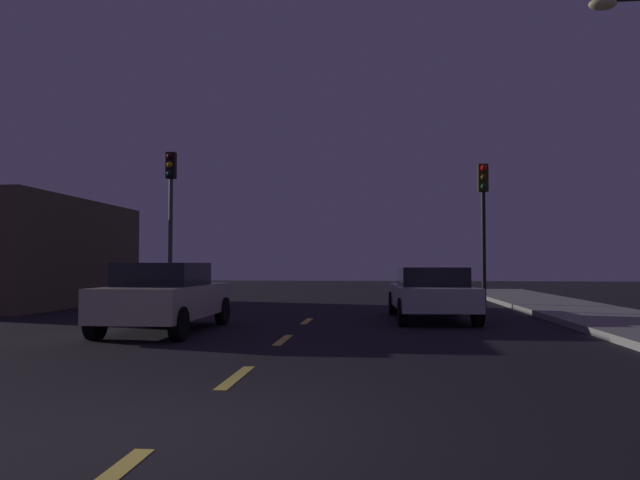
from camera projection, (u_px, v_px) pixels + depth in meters
The scene contains 9 objects.
ground_plane at pixel (288, 336), 12.05m from camera, with size 80.00×80.00×0.00m, color black.
lane_stripe_second at pixel (236, 377), 7.68m from camera, with size 0.16×1.60×0.01m, color #EACC4C.
lane_stripe_third at pixel (283, 340), 11.45m from camera, with size 0.16×1.60×0.01m, color #EACC4C.
lane_stripe_fourth at pixel (307, 321), 15.23m from camera, with size 0.16×1.60×0.01m, color #EACC4C.
traffic_signal_left at pixel (171, 199), 20.80m from camera, with size 0.32×0.38×5.24m.
traffic_signal_right at pixel (483, 207), 19.79m from camera, with size 0.32×0.38×4.67m.
car_stopped_ahead at pixel (431, 292), 15.55m from camera, with size 2.10×4.39×1.34m.
car_adjacent_lane at pixel (166, 296), 12.89m from camera, with size 1.84×4.23×1.45m.
storefront_left at pixel (24, 253), 21.07m from camera, with size 4.80×8.43×3.60m, color brown.
Camera 1 is at (1.79, -5.00, 1.42)m, focal length 34.35 mm.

